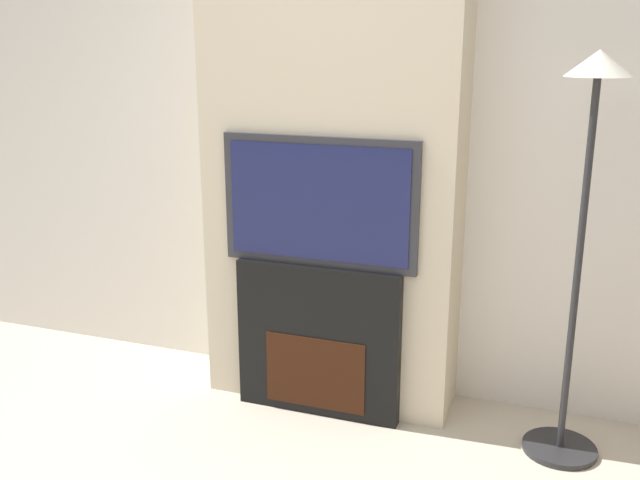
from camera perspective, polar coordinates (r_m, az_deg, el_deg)
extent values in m
cube|color=silver|center=(3.52, 2.16, 9.42)|extent=(6.00, 0.06, 2.70)
cube|color=beige|center=(3.32, 1.05, 9.06)|extent=(1.20, 0.36, 2.70)
cube|color=black|center=(3.41, 0.00, -7.88)|extent=(0.79, 0.14, 0.74)
cube|color=#33160A|center=(3.41, -0.42, -10.61)|extent=(0.49, 0.01, 0.35)
cube|color=#2D2D33|center=(3.21, 0.00, 3.07)|extent=(0.91, 0.06, 0.59)
cube|color=#191E4C|center=(3.18, -0.20, 2.94)|extent=(0.84, 0.01, 0.52)
cylinder|color=#262628|center=(3.41, 18.60, -15.50)|extent=(0.32, 0.32, 0.03)
cylinder|color=#262628|center=(3.09, 19.88, -2.62)|extent=(0.03, 0.03, 1.58)
cone|color=silver|center=(2.95, 21.43, 13.05)|extent=(0.25, 0.25, 0.10)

